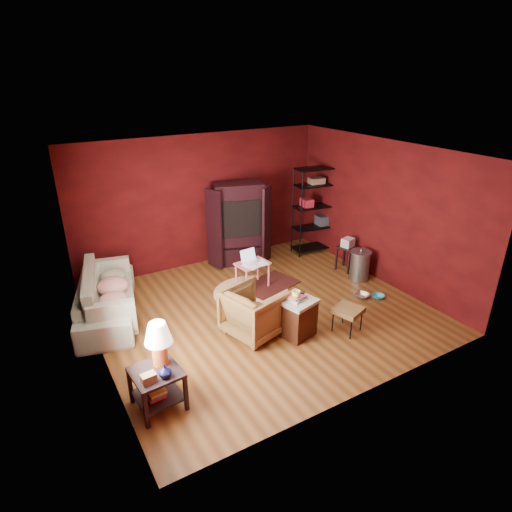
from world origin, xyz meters
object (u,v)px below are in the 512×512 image
Objects in this scene: armchair at (255,310)px; sofa at (106,294)px; wire_shelving at (316,207)px; side_table at (157,358)px; laptop_desk at (252,265)px; hamper at (296,316)px; tv_armoire at (239,222)px.

sofa is at bearing 32.68° from armchair.
side_table is at bearing -140.46° from wire_shelving.
sofa reaches higher than armchair.
sofa is 2.73m from laptop_desk.
armchair is 0.68m from hamper.
hamper is 3.09m from tv_armoire.
tv_armoire is at bearing 48.62° from side_table.
sofa is at bearing 166.25° from laptop_desk.
hamper is at bearing 9.19° from side_table.
sofa is 4.95m from wire_shelving.
armchair is at bearing 146.35° from hamper.
side_table is 4.49m from tv_armoire.
hamper is 3.62m from wire_shelving.
wire_shelving reaches higher than laptop_desk.
sofa is 1.25× the size of tv_armoire.
armchair is 0.49× the size of tv_armoire.
laptop_desk is at bearing 83.54° from hamper.
side_table is 2.46m from hamper.
armchair reaches higher than hamper.
laptop_desk reaches higher than hamper.
sofa is 2.92× the size of laptop_desk.
tv_armoire is (3.07, 0.87, 0.50)m from sofa.
laptop_desk is 0.38× the size of wire_shelving.
wire_shelving is at bearing 6.60° from tv_armoire.
side_table reaches higher than laptop_desk.
wire_shelving is (2.17, 0.86, 0.62)m from laptop_desk.
laptop_desk is (0.20, 1.78, 0.14)m from hamper.
armchair is at bearing -125.15° from laptop_desk.
hamper is 0.96× the size of laptop_desk.
hamper is at bearing -139.20° from armchair.
laptop_desk is (2.61, 2.17, -0.22)m from side_table.
tv_armoire is 1.85m from wire_shelving.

